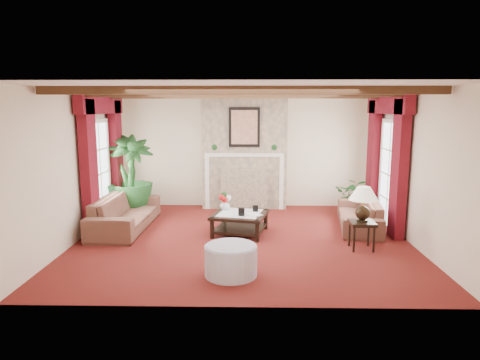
{
  "coord_description": "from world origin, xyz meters",
  "views": [
    {
      "loc": [
        0.1,
        -7.61,
        2.39
      ],
      "look_at": [
        -0.06,
        0.4,
        1.04
      ],
      "focal_mm": 32.0,
      "sensor_mm": 36.0,
      "label": 1
    }
  ],
  "objects_px": {
    "side_table": "(362,235)",
    "potted_palm": "(131,194)",
    "sofa_right": "(359,209)",
    "sofa_left": "(125,207)",
    "ottoman": "(231,261)",
    "coffee_table": "(240,223)"
  },
  "relations": [
    {
      "from": "side_table",
      "to": "potted_palm",
      "type": "bearing_deg",
      "value": 154.35
    },
    {
      "from": "sofa_right",
      "to": "potted_palm",
      "type": "bearing_deg",
      "value": -91.04
    },
    {
      "from": "potted_palm",
      "to": "sofa_right",
      "type": "bearing_deg",
      "value": -9.83
    },
    {
      "from": "sofa_left",
      "to": "ottoman",
      "type": "distance_m",
      "value": 3.27
    },
    {
      "from": "sofa_right",
      "to": "potted_palm",
      "type": "height_order",
      "value": "potted_palm"
    },
    {
      "from": "sofa_left",
      "to": "ottoman",
      "type": "relative_size",
      "value": 3.02
    },
    {
      "from": "sofa_left",
      "to": "potted_palm",
      "type": "xyz_separation_m",
      "value": [
        -0.15,
        1.0,
        0.06
      ]
    },
    {
      "from": "coffee_table",
      "to": "ottoman",
      "type": "relative_size",
      "value": 1.29
    },
    {
      "from": "sofa_left",
      "to": "side_table",
      "type": "bearing_deg",
      "value": -103.76
    },
    {
      "from": "ottoman",
      "to": "potted_palm",
      "type": "bearing_deg",
      "value": 124.81
    },
    {
      "from": "sofa_right",
      "to": "side_table",
      "type": "distance_m",
      "value": 1.38
    },
    {
      "from": "coffee_table",
      "to": "sofa_left",
      "type": "bearing_deg",
      "value": -175.05
    },
    {
      "from": "sofa_right",
      "to": "ottoman",
      "type": "relative_size",
      "value": 2.63
    },
    {
      "from": "coffee_table",
      "to": "ottoman",
      "type": "height_order",
      "value": "ottoman"
    },
    {
      "from": "sofa_right",
      "to": "ottoman",
      "type": "xyz_separation_m",
      "value": [
        -2.48,
        -2.56,
        -0.16
      ]
    },
    {
      "from": "potted_palm",
      "to": "coffee_table",
      "type": "height_order",
      "value": "potted_palm"
    },
    {
      "from": "side_table",
      "to": "ottoman",
      "type": "xyz_separation_m",
      "value": [
        -2.19,
        -1.22,
        -0.02
      ]
    },
    {
      "from": "ottoman",
      "to": "sofa_right",
      "type": "bearing_deg",
      "value": 45.87
    },
    {
      "from": "sofa_left",
      "to": "potted_palm",
      "type": "height_order",
      "value": "potted_palm"
    },
    {
      "from": "sofa_left",
      "to": "coffee_table",
      "type": "bearing_deg",
      "value": -96.4
    },
    {
      "from": "potted_palm",
      "to": "ottoman",
      "type": "height_order",
      "value": "potted_palm"
    },
    {
      "from": "sofa_left",
      "to": "ottoman",
      "type": "xyz_separation_m",
      "value": [
        2.21,
        -2.4,
        -0.22
      ]
    }
  ]
}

